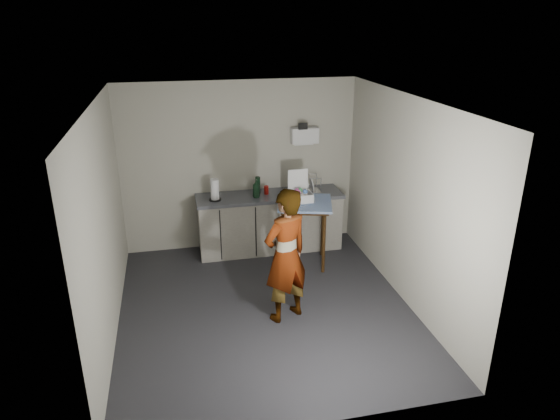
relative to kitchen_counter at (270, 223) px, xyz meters
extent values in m
plane|color=#26262A|center=(-0.40, -1.70, -0.43)|extent=(4.00, 4.00, 0.00)
cube|color=beige|center=(-0.40, 0.29, 0.87)|extent=(3.60, 0.02, 2.60)
cube|color=beige|center=(1.39, -1.70, 0.87)|extent=(0.02, 4.00, 2.60)
cube|color=beige|center=(-2.19, -1.70, 0.87)|extent=(0.02, 4.00, 2.60)
cube|color=silver|center=(-0.40, -1.70, 2.17)|extent=(3.60, 4.00, 0.01)
cube|color=black|center=(0.00, 0.00, -0.39)|extent=(2.20, 0.52, 0.08)
cube|color=#AEA89A|center=(0.00, 0.00, 0.00)|extent=(2.20, 0.58, 0.86)
cube|color=#54575F|center=(0.00, 0.00, 0.46)|extent=(2.24, 0.62, 0.05)
cube|color=black|center=(-0.80, -0.29, 0.00)|extent=(0.02, 0.01, 0.80)
cube|color=black|center=(-0.27, -0.29, 0.00)|extent=(0.02, 0.01, 0.80)
cube|color=black|center=(0.27, -0.29, 0.00)|extent=(0.01, 0.01, 0.80)
cube|color=black|center=(0.80, -0.29, 0.00)|extent=(0.02, 0.01, 0.80)
cube|color=white|center=(0.60, 0.22, 1.32)|extent=(0.42, 0.16, 0.24)
cube|color=white|center=(0.60, 0.27, 1.18)|extent=(0.30, 0.06, 0.04)
cube|color=black|center=(0.55, 0.13, 1.48)|extent=(0.14, 0.02, 0.10)
cylinder|color=#3A1F0D|center=(0.06, -0.79, 0.02)|extent=(0.05, 0.05, 0.90)
cylinder|color=#3A1F0D|center=(0.59, -0.94, 0.02)|extent=(0.05, 0.05, 0.90)
cylinder|color=#3A1F0D|center=(0.21, -0.26, 0.02)|extent=(0.05, 0.05, 0.90)
cylinder|color=#3A1F0D|center=(0.74, -0.41, 0.02)|extent=(0.05, 0.05, 0.90)
cube|color=#3A1F0D|center=(0.40, -0.60, 0.49)|extent=(0.82, 0.82, 0.04)
cube|color=#1B4FA3|center=(0.40, -0.60, 0.53)|extent=(0.92, 0.92, 0.03)
imported|color=#B2A593|center=(-0.19, -1.94, 0.41)|extent=(0.72, 0.62, 1.67)
imported|color=black|center=(-0.22, -0.09, 0.62)|extent=(0.13, 0.13, 0.28)
cylinder|color=red|center=(-0.04, 0.03, 0.55)|extent=(0.07, 0.07, 0.13)
cylinder|color=black|center=(-0.17, 0.08, 0.62)|extent=(0.08, 0.08, 0.27)
cylinder|color=black|center=(-0.84, -0.07, 0.49)|extent=(0.18, 0.18, 0.02)
cylinder|color=white|center=(-0.84, -0.07, 0.65)|extent=(0.12, 0.12, 0.30)
cube|color=silver|center=(0.60, -0.02, 0.49)|extent=(0.37, 0.28, 0.02)
cylinder|color=silver|center=(0.44, -0.14, 0.62)|extent=(0.01, 0.01, 0.24)
cylinder|color=silver|center=(0.77, -0.14, 0.62)|extent=(0.01, 0.01, 0.24)
cylinder|color=silver|center=(0.44, 0.10, 0.62)|extent=(0.01, 0.01, 0.24)
cylinder|color=silver|center=(0.77, 0.10, 0.62)|extent=(0.01, 0.01, 0.24)
cylinder|color=white|center=(0.51, -0.02, 0.60)|extent=(0.05, 0.21, 0.20)
cylinder|color=white|center=(0.59, -0.02, 0.60)|extent=(0.05, 0.21, 0.20)
cylinder|color=white|center=(0.66, -0.02, 0.60)|extent=(0.05, 0.21, 0.20)
cube|color=white|center=(0.36, -0.53, 0.55)|extent=(0.32, 0.32, 0.01)
cube|color=white|center=(0.37, -0.67, 0.61)|extent=(0.30, 0.03, 0.11)
cube|color=white|center=(0.35, -0.38, 0.61)|extent=(0.30, 0.03, 0.11)
cube|color=white|center=(0.21, -0.54, 0.61)|extent=(0.03, 0.30, 0.11)
cube|color=white|center=(0.50, -0.52, 0.61)|extent=(0.03, 0.30, 0.11)
cube|color=white|center=(0.35, -0.37, 0.82)|extent=(0.30, 0.03, 0.30)
cylinder|color=white|center=(0.36, -0.53, 0.61)|extent=(0.20, 0.20, 0.11)
sphere|color=#FF5DBC|center=(0.31, -0.57, 0.69)|extent=(0.07, 0.07, 0.07)
sphere|color=#5186DC|center=(0.41, -0.57, 0.69)|extent=(0.07, 0.07, 0.07)
sphere|color=#52C86B|center=(0.35, -0.48, 0.69)|extent=(0.07, 0.07, 0.07)
sphere|color=#FF5DBC|center=(0.31, -0.49, 0.69)|extent=(0.07, 0.07, 0.07)
camera|label=1|loc=(-1.39, -7.06, 3.04)|focal=32.00mm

